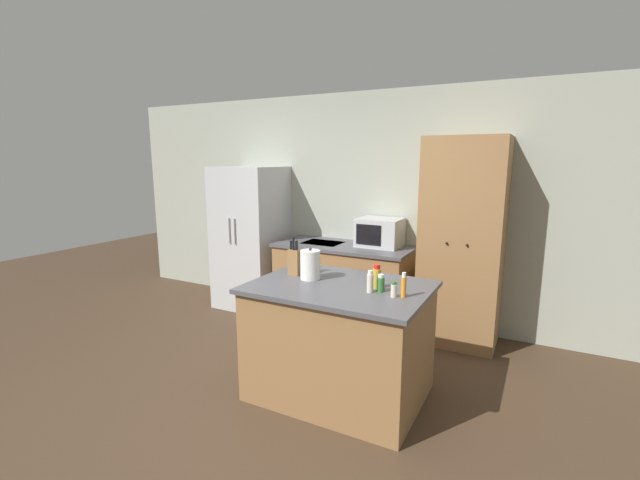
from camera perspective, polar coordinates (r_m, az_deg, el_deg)
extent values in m
plane|color=#423021|center=(3.44, -8.09, -21.87)|extent=(14.00, 14.00, 0.00)
cube|color=#9EA393|center=(5.00, 7.40, 4.34)|extent=(7.20, 0.06, 2.60)
cube|color=#B7BABC|center=(5.45, -9.18, 0.35)|extent=(0.78, 0.71, 1.76)
cylinder|color=silver|center=(5.17, -12.06, 1.26)|extent=(0.02, 0.02, 0.30)
cylinder|color=silver|center=(5.12, -11.37, 1.20)|extent=(0.02, 0.02, 0.30)
cube|color=olive|center=(4.93, 3.14, -5.97)|extent=(1.50, 0.66, 0.87)
cube|color=#4C4C51|center=(4.82, 3.20, -0.84)|extent=(1.54, 0.70, 0.03)
cube|color=#9EA0A3|center=(4.94, 0.34, -0.41)|extent=(0.44, 0.34, 0.01)
cube|color=olive|center=(4.47, 18.42, -0.36)|extent=(0.76, 0.58, 2.06)
sphere|color=black|center=(4.19, 16.52, -0.40)|extent=(0.02, 0.02, 0.02)
sphere|color=black|center=(4.15, 18.99, -0.62)|extent=(0.02, 0.02, 0.02)
cube|color=olive|center=(3.45, 2.59, -13.46)|extent=(1.28, 0.92, 0.87)
cube|color=#4C4C51|center=(3.29, 2.66, -6.28)|extent=(1.34, 0.98, 0.03)
cube|color=#B2B5B7|center=(4.75, 7.99, 1.02)|extent=(0.47, 0.40, 0.31)
cube|color=black|center=(4.58, 6.47, 0.70)|extent=(0.28, 0.01, 0.22)
cube|color=olive|center=(3.54, -3.44, -3.00)|extent=(0.10, 0.06, 0.21)
cylinder|color=black|center=(3.53, -3.91, -0.68)|extent=(0.02, 0.02, 0.08)
cylinder|color=black|center=(3.53, -3.61, -0.62)|extent=(0.02, 0.02, 0.08)
cylinder|color=black|center=(3.50, -3.54, -0.48)|extent=(0.02, 0.02, 0.11)
cylinder|color=black|center=(3.51, -3.21, -0.73)|extent=(0.02, 0.02, 0.08)
cylinder|color=black|center=(3.49, -3.09, -0.73)|extent=(0.02, 0.02, 0.08)
cylinder|color=beige|center=(3.11, 6.70, -5.78)|extent=(0.05, 0.05, 0.13)
cylinder|color=silver|center=(3.08, 6.73, -4.33)|extent=(0.04, 0.04, 0.03)
cylinder|color=#337033|center=(3.14, 8.10, -5.90)|extent=(0.06, 0.06, 0.11)
cylinder|color=silver|center=(3.12, 8.13, -4.76)|extent=(0.04, 0.04, 0.02)
cylinder|color=gold|center=(3.22, 7.57, -5.09)|extent=(0.06, 0.06, 0.15)
cylinder|color=red|center=(3.20, 7.61, -3.55)|extent=(0.05, 0.05, 0.03)
cylinder|color=beige|center=(3.04, 9.82, -6.68)|extent=(0.04, 0.04, 0.09)
cylinder|color=#286628|center=(3.02, 9.85, -5.67)|extent=(0.03, 0.03, 0.02)
cylinder|color=orange|center=(3.04, 11.08, -6.18)|extent=(0.04, 0.04, 0.15)
cylinder|color=silver|center=(3.01, 11.14, -4.57)|extent=(0.03, 0.03, 0.03)
cylinder|color=white|center=(3.41, -1.31, -3.32)|extent=(0.16, 0.16, 0.23)
sphere|color=#262628|center=(3.38, -1.32, -1.20)|extent=(0.02, 0.02, 0.02)
cylinder|color=red|center=(6.02, -13.35, -5.35)|extent=(0.14, 0.14, 0.42)
cylinder|color=black|center=(5.96, -13.45, -3.07)|extent=(0.06, 0.06, 0.07)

